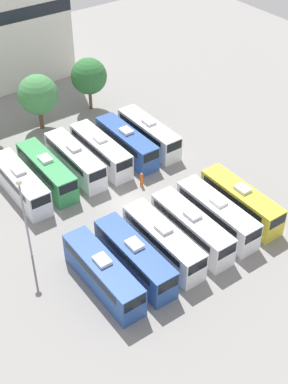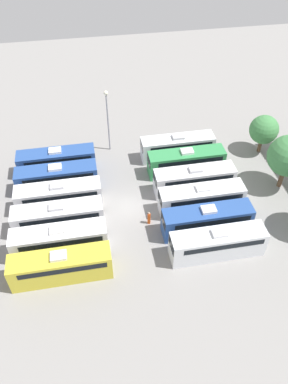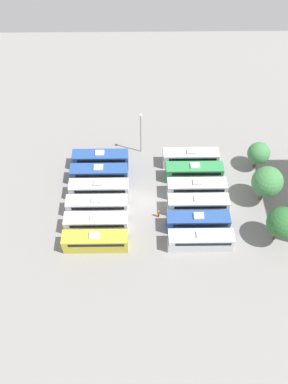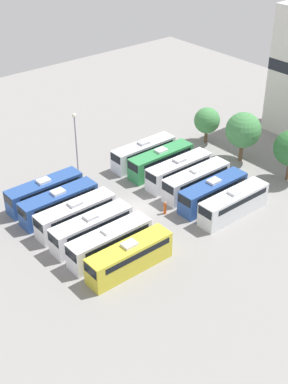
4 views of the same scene
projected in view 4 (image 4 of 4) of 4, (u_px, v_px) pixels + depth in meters
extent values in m
plane|color=gray|center=(139.00, 208.00, 68.22)|extent=(110.76, 110.76, 0.00)
cube|color=#284C93|center=(45.00, 193.00, 68.35)|extent=(2.48, 10.15, 3.21)
cube|color=black|center=(46.00, 186.00, 68.01)|extent=(2.52, 8.62, 0.71)
cube|color=black|center=(8.00, 200.00, 65.14)|extent=(2.19, 0.08, 1.13)
cube|color=white|center=(43.00, 181.00, 67.41)|extent=(1.20, 1.60, 0.35)
cube|color=#284C93|center=(59.00, 204.00, 66.08)|extent=(2.48, 10.15, 3.21)
cube|color=black|center=(60.00, 197.00, 65.74)|extent=(2.52, 8.62, 0.71)
cube|color=black|center=(22.00, 213.00, 62.86)|extent=(2.19, 0.08, 1.13)
cube|color=white|center=(58.00, 192.00, 65.13)|extent=(1.20, 1.60, 0.35)
cube|color=silver|center=(76.00, 216.00, 63.91)|extent=(2.48, 10.15, 3.21)
cube|color=black|center=(77.00, 209.00, 63.57)|extent=(2.52, 8.62, 0.71)
cube|color=black|center=(38.00, 225.00, 60.70)|extent=(2.19, 0.08, 1.13)
cube|color=#B2B2B7|center=(75.00, 203.00, 62.97)|extent=(1.20, 1.60, 0.35)
cube|color=silver|center=(92.00, 229.00, 61.59)|extent=(2.48, 10.15, 3.21)
cube|color=black|center=(93.00, 222.00, 61.25)|extent=(2.52, 8.62, 0.71)
cube|color=black|center=(53.00, 240.00, 58.37)|extent=(2.19, 0.08, 1.13)
cube|color=#B2B2B7|center=(91.00, 217.00, 60.65)|extent=(1.20, 1.60, 0.35)
cube|color=white|center=(110.00, 243.00, 59.39)|extent=(2.48, 10.15, 3.21)
cube|color=black|center=(111.00, 236.00, 59.05)|extent=(2.52, 8.62, 0.71)
cube|color=black|center=(71.00, 255.00, 56.17)|extent=(2.19, 0.08, 1.13)
cube|color=white|center=(109.00, 230.00, 58.45)|extent=(1.20, 1.60, 0.35)
cube|color=gold|center=(130.00, 258.00, 57.20)|extent=(2.48, 10.15, 3.21)
cube|color=black|center=(131.00, 250.00, 56.86)|extent=(2.52, 8.62, 0.71)
cube|color=black|center=(90.00, 271.00, 53.99)|extent=(2.19, 0.08, 1.13)
cube|color=silver|center=(129.00, 244.00, 56.26)|extent=(1.20, 1.60, 0.35)
cube|color=silver|center=(144.00, 154.00, 77.46)|extent=(2.48, 10.15, 3.21)
cube|color=black|center=(145.00, 147.00, 77.12)|extent=(2.52, 8.62, 0.71)
cube|color=black|center=(116.00, 159.00, 74.24)|extent=(2.19, 0.08, 1.13)
cube|color=#B2B2B7|center=(144.00, 143.00, 76.52)|extent=(1.20, 1.60, 0.35)
cube|color=#338C4C|center=(161.00, 161.00, 75.43)|extent=(2.48, 10.15, 3.21)
cube|color=black|center=(162.00, 155.00, 75.09)|extent=(2.52, 8.62, 0.71)
cube|color=black|center=(133.00, 167.00, 72.21)|extent=(2.19, 0.08, 1.13)
cube|color=white|center=(161.00, 150.00, 74.48)|extent=(1.20, 1.60, 0.35)
cube|color=silver|center=(179.00, 171.00, 73.05)|extent=(2.48, 10.15, 3.21)
cube|color=black|center=(181.00, 165.00, 72.71)|extent=(2.52, 8.62, 0.71)
cube|color=black|center=(151.00, 178.00, 69.83)|extent=(2.19, 0.08, 1.13)
cube|color=#B2B2B7|center=(179.00, 160.00, 72.11)|extent=(1.20, 1.60, 0.35)
cube|color=silver|center=(196.00, 181.00, 70.74)|extent=(2.48, 10.15, 3.21)
cube|color=black|center=(198.00, 175.00, 70.40)|extent=(2.52, 8.62, 0.71)
cube|color=black|center=(168.00, 188.00, 67.52)|extent=(2.19, 0.08, 1.13)
cube|color=white|center=(197.00, 170.00, 69.79)|extent=(1.20, 1.60, 0.35)
cube|color=#284C93|center=(213.00, 193.00, 68.28)|extent=(2.48, 10.15, 3.21)
cube|color=black|center=(215.00, 186.00, 67.94)|extent=(2.52, 8.62, 0.71)
cube|color=black|center=(184.00, 201.00, 65.06)|extent=(2.19, 0.08, 1.13)
cube|color=silver|center=(214.00, 181.00, 67.33)|extent=(1.20, 1.60, 0.35)
cube|color=silver|center=(233.00, 204.00, 66.09)|extent=(2.48, 10.15, 3.21)
cube|color=black|center=(236.00, 197.00, 65.75)|extent=(2.52, 8.62, 0.71)
cube|color=black|center=(205.00, 213.00, 62.87)|extent=(2.19, 0.08, 1.13)
cube|color=silver|center=(235.00, 192.00, 65.15)|extent=(1.20, 1.60, 0.35)
cylinder|color=#CC4C19|center=(165.00, 208.00, 66.78)|extent=(0.36, 0.36, 1.55)
sphere|color=tan|center=(165.00, 202.00, 66.31)|extent=(0.24, 0.24, 0.24)
cylinder|color=gray|center=(76.00, 146.00, 73.24)|extent=(0.20, 0.20, 8.85)
sphere|color=#EAE5C6|center=(74.00, 115.00, 70.81)|extent=(0.60, 0.60, 0.60)
cylinder|color=brown|center=(206.00, 135.00, 83.62)|extent=(0.51, 0.51, 2.29)
sphere|color=#428447|center=(207.00, 120.00, 82.27)|extent=(4.02, 4.02, 4.02)
cylinder|color=brown|center=(241.00, 151.00, 78.28)|extent=(0.58, 0.58, 3.12)
sphere|color=#428447|center=(243.00, 130.00, 76.51)|extent=(5.14, 5.14, 5.14)
cylinder|color=brown|center=(288.00, 170.00, 73.43)|extent=(0.45, 0.45, 3.22)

